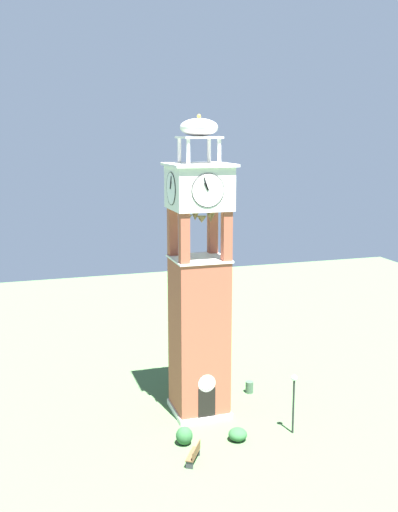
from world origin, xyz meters
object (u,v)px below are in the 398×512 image
Objects in this scene: clock_tower at (199,295)px; park_bench at (194,454)px; lamp_post at (294,393)px; trash_bin at (249,387)px.

clock_tower reaches higher than park_bench.
park_bench is 7.06m from lamp_post.
lamp_post is 4.59× the size of trash_bin.
trash_bin is (6.29, 7.58, -0.08)m from park_bench.
clock_tower is at bearing 70.13° from park_bench.
clock_tower is 11.74× the size of park_bench.
trash_bin is (-0.30, 6.16, -2.16)m from lamp_post.
park_bench is at bearing -129.71° from trash_bin.
trash_bin is at bearing 22.19° from clock_tower.
trash_bin is (4.17, 1.70, -7.36)m from clock_tower.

